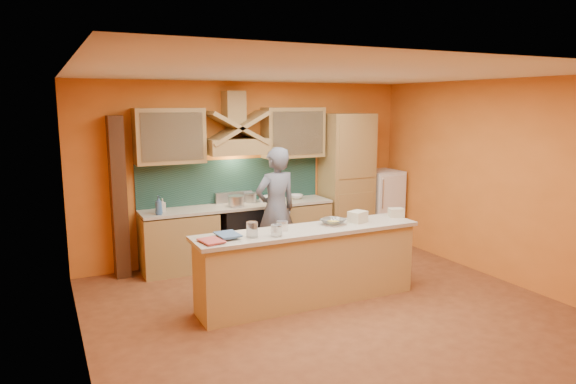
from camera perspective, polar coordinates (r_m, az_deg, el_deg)
name	(u,v)px	position (r m, az deg, el deg)	size (l,w,h in m)	color
floor	(327,308)	(6.43, 4.33, -12.78)	(5.50, 5.00, 0.01)	brown
ceiling	(330,73)	(5.94, 4.69, 13.01)	(5.50, 5.00, 0.01)	white
wall_back	(249,171)	(8.25, -4.33, 2.39)	(5.50, 0.02, 2.80)	orange
wall_front	(500,250)	(4.13, 22.46, -5.94)	(5.50, 0.02, 2.80)	orange
wall_left	(76,218)	(5.23, -22.51, -2.73)	(0.02, 5.00, 2.80)	orange
wall_right	(498,180)	(7.78, 22.26, 1.21)	(0.02, 5.00, 2.80)	orange
base_cabinet_left	(179,243)	(7.79, -12.01, -5.54)	(1.10, 0.60, 0.86)	#A5834B
base_cabinet_right	(294,229)	(8.43, 0.64, -4.15)	(1.10, 0.60, 0.86)	#A5834B
counter_top	(239,206)	(7.95, -5.49, -1.57)	(3.00, 0.62, 0.04)	#B8AE9C
stove	(239,234)	(8.05, -5.43, -4.71)	(0.60, 0.58, 0.90)	black
backsplash	(232,181)	(8.16, -6.23, 1.20)	(3.00, 0.03, 0.70)	#193731
range_hood	(237,146)	(7.87, -5.73, 5.07)	(0.92, 0.50, 0.24)	#A5834B
hood_chimney	(234,108)	(7.94, -6.05, 9.30)	(0.30, 0.30, 0.50)	#A5834B
upper_cabinet_left	(169,136)	(7.64, -13.03, 6.08)	(1.00, 0.35, 0.80)	#A5834B
upper_cabinet_right	(293,133)	(8.32, 0.58, 6.62)	(1.00, 0.35, 0.80)	#A5834B
pantry_column	(346,182)	(8.77, 6.50, 1.14)	(0.80, 0.60, 2.30)	#A5834B
fridge	(382,207)	(9.28, 10.35, -1.61)	(0.58, 0.60, 1.30)	white
trim_column_left	(119,198)	(7.64, -18.31, -0.60)	(0.20, 0.30, 2.30)	#472816
island_body	(308,268)	(6.47, 2.26, -8.43)	(2.80, 0.55, 0.88)	tan
island_top	(308,231)	(6.34, 2.29, -4.31)	(2.90, 0.62, 0.05)	#B8AE9C
person	(276,210)	(7.54, -1.35, -1.98)	(0.67, 0.44, 1.84)	slate
pot_large	(236,202)	(7.83, -5.80, -1.12)	(0.24, 0.24, 0.17)	silver
pot_small	(251,199)	(8.12, -4.18, -0.78)	(0.18, 0.18, 0.15)	#B8BAC0
soap_bottle_a	(163,205)	(7.62, -13.76, -1.42)	(0.09, 0.09, 0.19)	silver
soap_bottle_b	(159,205)	(7.42, -14.18, -1.44)	(0.10, 0.10, 0.27)	#365E94
bowl_back	(296,197)	(8.41, 0.91, -0.52)	(0.22, 0.22, 0.07)	silver
dish_rack	(270,199)	(8.15, -1.99, -0.76)	(0.27, 0.22, 0.10)	white
book_lower	(202,243)	(5.73, -9.52, -5.58)	(0.23, 0.30, 0.03)	#BA4742
book_upper	(218,236)	(5.90, -7.80, -4.86)	(0.24, 0.33, 0.03)	#436693
jar_large	(252,230)	(5.93, -4.02, -4.19)	(0.13, 0.13, 0.18)	silver
jar_small	(277,230)	(5.96, -1.29, -4.29)	(0.13, 0.13, 0.14)	silver
kitchen_scale	(282,227)	(6.23, -0.65, -3.86)	(0.11, 0.11, 0.09)	white
mixing_bowl	(333,222)	(6.55, 5.04, -3.31)	(0.30, 0.30, 0.07)	silver
cloth	(335,224)	(6.54, 5.29, -3.61)	(0.23, 0.17, 0.02)	#C3ACA1
grocery_bag_a	(358,217)	(6.71, 7.75, -2.74)	(0.22, 0.18, 0.14)	beige
grocery_bag_b	(396,213)	(7.11, 11.92, -2.26)	(0.19, 0.15, 0.12)	beige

